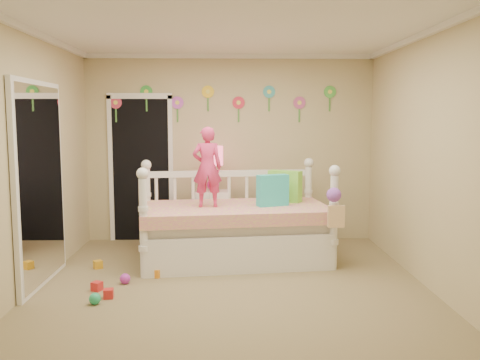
{
  "coord_description": "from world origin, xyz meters",
  "views": [
    {
      "loc": [
        -0.05,
        -4.97,
        1.71
      ],
      "look_at": [
        0.1,
        0.6,
        1.05
      ],
      "focal_mm": 38.43,
      "sensor_mm": 36.0,
      "label": 1
    }
  ],
  "objects_px": {
    "nightstand": "(213,219)",
    "table_lamp": "(213,161)",
    "daybed": "(235,211)",
    "child": "(207,167)"
  },
  "relations": [
    {
      "from": "nightstand",
      "to": "table_lamp",
      "type": "distance_m",
      "value": 0.78
    },
    {
      "from": "daybed",
      "to": "child",
      "type": "relative_size",
      "value": 2.38
    },
    {
      "from": "nightstand",
      "to": "table_lamp",
      "type": "relative_size",
      "value": 1.26
    },
    {
      "from": "daybed",
      "to": "child",
      "type": "xyz_separation_m",
      "value": [
        -0.33,
        -0.08,
        0.54
      ]
    },
    {
      "from": "daybed",
      "to": "nightstand",
      "type": "distance_m",
      "value": 0.81
    },
    {
      "from": "child",
      "to": "nightstand",
      "type": "xyz_separation_m",
      "value": [
        0.04,
        0.8,
        -0.77
      ]
    },
    {
      "from": "daybed",
      "to": "table_lamp",
      "type": "xyz_separation_m",
      "value": [
        -0.28,
        0.72,
        0.55
      ]
    },
    {
      "from": "child",
      "to": "table_lamp",
      "type": "height_order",
      "value": "child"
    },
    {
      "from": "child",
      "to": "table_lamp",
      "type": "xyz_separation_m",
      "value": [
        0.04,
        0.8,
        0.0
      ]
    },
    {
      "from": "nightstand",
      "to": "child",
      "type": "bearing_deg",
      "value": -87.19
    }
  ]
}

